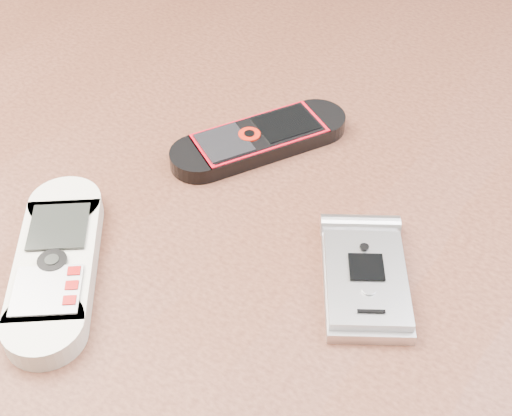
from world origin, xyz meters
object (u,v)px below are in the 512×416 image
(table, at_px, (250,318))
(motorola_razr, at_px, (366,278))
(nokia_white, at_px, (56,263))
(nokia_black_red, at_px, (260,139))

(table, relative_size, motorola_razr, 12.95)
(table, distance_m, nokia_white, 0.17)
(table, height_order, motorola_razr, motorola_razr)
(nokia_black_red, bearing_deg, motorola_razr, -1.30)
(nokia_white, distance_m, motorola_razr, 0.18)
(table, height_order, nokia_black_red, nokia_black_red)
(nokia_black_red, distance_m, motorola_razr, 0.14)
(nokia_black_red, bearing_deg, table, -32.11)
(nokia_white, height_order, motorola_razr, nokia_white)
(table, bearing_deg, nokia_white, -124.45)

